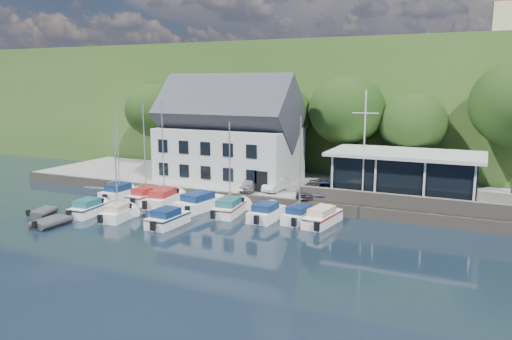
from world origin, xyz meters
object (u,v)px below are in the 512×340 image
object	(u,v)px
boat_r2_1	(116,171)
dinghy_1	(50,221)
dinghy_0	(43,211)
flagpole	(364,147)
car_blue	(326,189)
boat_r2_0	(89,207)
boat_r1_0	(118,150)
car_dgrey	(310,190)
boat_r1_7	(323,216)
boat_r1_1	(145,155)
boat_r1_5	(266,211)
boat_r1_6	(300,171)
harbor_building	(229,139)
boat_r1_2	(163,155)
boat_r1_3	(200,201)
car_white	(276,185)
boat_r2_2	(168,217)
car_silver	(249,185)
club_pavilion	(405,175)

from	to	relation	value
boat_r2_1	dinghy_1	distance (m)	6.39
dinghy_0	flagpole	bearing A→B (deg)	11.46
car_blue	dinghy_0	bearing A→B (deg)	-154.63
boat_r2_0	boat_r1_0	bearing A→B (deg)	98.77
car_dgrey	boat_r1_7	size ratio (longest dim) A/B	0.62
boat_r1_0	boat_r1_1	xyz separation A→B (m)	(3.11, 0.02, -0.21)
boat_r1_0	boat_r1_5	world-z (taller)	boat_r1_0
boat_r1_5	boat_r1_7	xyz separation A→B (m)	(4.62, 0.58, 0.01)
car_blue	boat_r1_6	bearing A→B (deg)	-100.88
boat_r1_6	harbor_building	bearing A→B (deg)	149.33
car_dgrey	boat_r1_5	xyz separation A→B (m)	(-1.91, -5.49, -0.86)
car_blue	dinghy_0	size ratio (longest dim) A/B	1.49
boat_r1_2	boat_r1_3	bearing A→B (deg)	-5.51
car_dgrey	flagpole	xyz separation A→B (m)	(4.67, 0.22, 4.19)
boat_r1_5	dinghy_1	size ratio (longest dim) A/B	1.71
boat_r1_2	dinghy_0	bearing A→B (deg)	-142.70
car_white	car_dgrey	xyz separation A→B (m)	(3.71, -0.94, -0.01)
car_dgrey	boat_r1_2	bearing A→B (deg)	-157.78
boat_r1_6	boat_r2_0	world-z (taller)	boat_r1_6
boat_r1_2	boat_r2_1	bearing A→B (deg)	-101.84
boat_r1_0	dinghy_1	bearing A→B (deg)	-81.07
car_blue	boat_r1_2	xyz separation A→B (m)	(-13.73, -5.60, 3.00)
car_white	boat_r2_2	distance (m)	12.24
car_dgrey	boat_r1_6	bearing A→B (deg)	-80.63
boat_r2_0	dinghy_1	world-z (taller)	boat_r2_0
car_dgrey	dinghy_1	xyz separation A→B (m)	(-16.73, -14.27, -1.20)
car_silver	car_dgrey	size ratio (longest dim) A/B	0.85
harbor_building	car_white	xyz separation A→B (m)	(6.56, -2.84, -3.76)
car_silver	boat_r2_1	xyz separation A→B (m)	(-6.95, -10.53, 2.53)
dinghy_1	club_pavilion	bearing A→B (deg)	36.70
boat_r1_6	boat_r2_1	size ratio (longest dim) A/B	1.02
car_white	boat_r2_2	world-z (taller)	car_white
car_white	flagpole	size ratio (longest dim) A/B	0.38
boat_r1_1	car_white	bearing A→B (deg)	32.48
dinghy_1	boat_r1_1	bearing A→B (deg)	78.23
boat_r1_1	boat_r1_3	size ratio (longest dim) A/B	1.28
car_dgrey	dinghy_0	size ratio (longest dim) A/B	1.47
car_silver	car_dgrey	xyz separation A→B (m)	(6.07, 0.12, 0.00)
car_white	dinghy_0	world-z (taller)	car_white
car_blue	car_silver	bearing A→B (deg)	-179.36
boat_r1_3	boat_r1_7	world-z (taller)	boat_r1_3
harbor_building	boat_r2_0	world-z (taller)	harbor_building
car_silver	boat_r1_5	size ratio (longest dim) A/B	0.61
boat_r1_2	boat_r1_5	world-z (taller)	boat_r1_2
club_pavilion	boat_r1_0	size ratio (longest dim) A/B	1.38
flagpole	club_pavilion	bearing A→B (deg)	45.13
boat_r1_7	club_pavilion	bearing A→B (deg)	65.99
club_pavilion	boat_r2_2	size ratio (longest dim) A/B	2.45
boat_r1_3	boat_r1_6	world-z (taller)	boat_r1_6
car_dgrey	boat_r2_1	distance (m)	17.01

